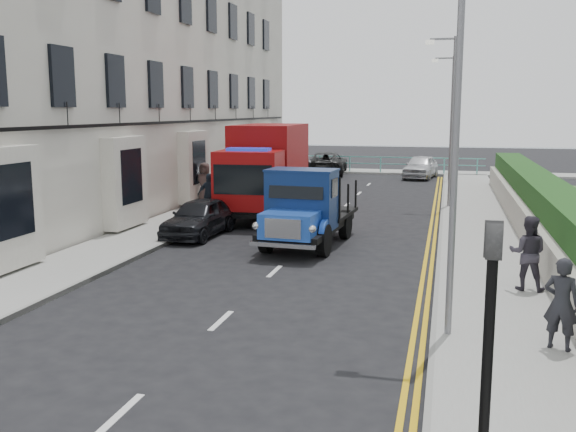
% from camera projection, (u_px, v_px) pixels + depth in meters
% --- Properties ---
extents(ground, '(120.00, 120.00, 0.00)m').
position_uv_depth(ground, '(251.00, 293.00, 14.44)').
color(ground, black).
rests_on(ground, ground).
extents(pavement_west, '(2.40, 38.00, 0.12)m').
position_uv_depth(pavement_west, '(190.00, 217.00, 24.29)').
color(pavement_west, gray).
rests_on(pavement_west, ground).
extents(pavement_east, '(2.60, 38.00, 0.12)m').
position_uv_depth(pavement_east, '(479.00, 229.00, 21.79)').
color(pavement_east, gray).
rests_on(pavement_east, ground).
extents(promenade, '(30.00, 2.50, 0.12)m').
position_uv_depth(promenade, '(382.00, 172.00, 42.20)').
color(promenade, gray).
rests_on(promenade, ground).
extents(sea_plane, '(120.00, 120.00, 0.00)m').
position_uv_depth(sea_plane, '(410.00, 147.00, 71.89)').
color(sea_plane, slate).
rests_on(sea_plane, ground).
extents(terrace_west, '(6.31, 30.20, 14.25)m').
position_uv_depth(terrace_west, '(131.00, 38.00, 27.97)').
color(terrace_west, beige).
rests_on(terrace_west, ground).
extents(garden_east, '(1.45, 28.00, 1.75)m').
position_uv_depth(garden_east, '(540.00, 207.00, 21.20)').
color(garden_east, '#B2AD9E').
rests_on(garden_east, ground).
extents(seafront_railing, '(13.00, 0.08, 1.11)m').
position_uv_depth(seafront_railing, '(381.00, 165.00, 41.35)').
color(seafront_railing, '#59B2A5').
rests_on(seafront_railing, ground).
extents(lamp_near, '(1.23, 0.18, 7.00)m').
position_uv_depth(lamp_near, '(450.00, 114.00, 10.88)').
color(lamp_near, slate).
rests_on(lamp_near, ground).
extents(lamp_mid, '(1.23, 0.18, 7.00)m').
position_uv_depth(lamp_mid, '(449.00, 112.00, 26.20)').
color(lamp_mid, slate).
rests_on(lamp_mid, ground).
extents(lamp_far, '(1.23, 0.18, 7.00)m').
position_uv_depth(lamp_far, '(449.00, 111.00, 35.77)').
color(lamp_far, slate).
rests_on(lamp_far, ground).
extents(traffic_signal, '(0.16, 0.20, 3.10)m').
position_uv_depth(traffic_signal, '(489.00, 332.00, 5.83)').
color(traffic_signal, black).
rests_on(traffic_signal, ground).
extents(bedford_lorry, '(2.28, 5.08, 2.34)m').
position_uv_depth(bedford_lorry, '(303.00, 213.00, 18.86)').
color(bedford_lorry, black).
rests_on(bedford_lorry, ground).
extents(red_lorry, '(2.59, 6.80, 3.50)m').
position_uv_depth(red_lorry, '(266.00, 167.00, 24.95)').
color(red_lorry, black).
rests_on(red_lorry, ground).
extents(parked_car_front, '(1.64, 3.71, 1.24)m').
position_uv_depth(parked_car_front, '(199.00, 217.00, 20.86)').
color(parked_car_front, black).
rests_on(parked_car_front, ground).
extents(parked_car_mid, '(1.67, 4.77, 1.57)m').
position_uv_depth(parked_car_mid, '(277.00, 191.00, 26.42)').
color(parked_car_mid, '#579CBA').
rests_on(parked_car_mid, ground).
extents(parked_car_rear, '(2.42, 5.35, 1.52)m').
position_uv_depth(parked_car_rear, '(285.00, 178.00, 31.73)').
color(parked_car_rear, '#9C9B9F').
rests_on(parked_car_rear, ground).
extents(seafront_car_left, '(2.82, 5.34, 1.43)m').
position_uv_depth(seafront_car_left, '(327.00, 163.00, 40.97)').
color(seafront_car_left, black).
rests_on(seafront_car_left, ground).
extents(seafront_car_right, '(2.25, 4.30, 1.40)m').
position_uv_depth(seafront_car_right, '(421.00, 167.00, 38.64)').
color(seafront_car_right, silver).
rests_on(seafront_car_right, ground).
extents(pedestrian_east_near, '(0.67, 0.56, 1.57)m').
position_uv_depth(pedestrian_east_near, '(561.00, 304.00, 10.61)').
color(pedestrian_east_near, black).
rests_on(pedestrian_east_near, pavement_east).
extents(pedestrian_east_far, '(0.90, 0.75, 1.67)m').
position_uv_depth(pedestrian_east_far, '(528.00, 253.00, 14.14)').
color(pedestrian_east_far, '#322E38').
rests_on(pedestrian_east_far, pavement_east).
extents(pedestrian_west_near, '(0.97, 0.45, 1.62)m').
position_uv_depth(pedestrian_west_near, '(210.00, 195.00, 23.94)').
color(pedestrian_west_near, '#19232E').
rests_on(pedestrian_west_near, pavement_west).
extents(pedestrian_west_far, '(0.88, 0.58, 1.78)m').
position_uv_depth(pedestrian_west_far, '(205.00, 184.00, 26.95)').
color(pedestrian_west_far, '#41322F').
rests_on(pedestrian_west_far, pavement_west).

